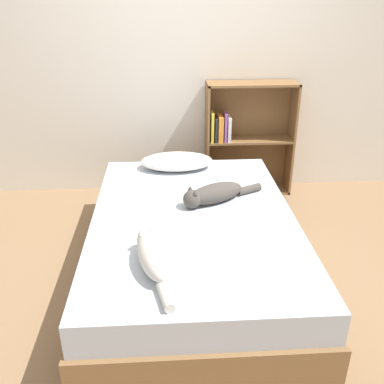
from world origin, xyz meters
TOP-DOWN VIEW (x-y plane):
  - ground_plane at (0.00, 0.00)m, footprint 8.00×8.00m
  - wall_back at (0.00, 1.44)m, footprint 8.00×0.06m
  - bed at (0.00, 0.00)m, footprint 1.37×2.04m
  - pillow at (-0.08, 0.83)m, footprint 0.59×0.33m
  - cat_light at (-0.25, -0.55)m, footprint 0.24×0.60m
  - cat_dark at (0.15, 0.19)m, footprint 0.59×0.36m
  - bookshelf at (0.57, 1.31)m, footprint 0.81×0.26m

SIDE VIEW (x-z plane):
  - ground_plane at x=0.00m, z-range 0.00..0.00m
  - bed at x=0.00m, z-range 0.00..0.43m
  - pillow at x=-0.08m, z-range 0.44..0.56m
  - cat_dark at x=0.15m, z-range 0.43..0.58m
  - cat_light at x=-0.25m, z-range 0.43..0.58m
  - bookshelf at x=0.57m, z-range 0.02..1.06m
  - wall_back at x=0.00m, z-range 0.00..2.50m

